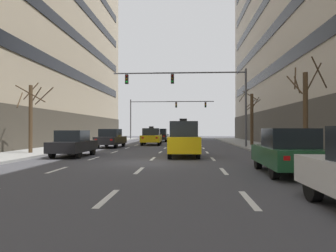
# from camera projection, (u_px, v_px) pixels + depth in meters

# --- Properties ---
(ground_plane) EXTENTS (120.00, 120.00, 0.00)m
(ground_plane) POSITION_uv_depth(u_px,v_px,m) (148.00, 163.00, 15.46)
(ground_plane) COLOR #424247
(sidewalk_right) EXTENTS (3.67, 80.00, 0.14)m
(sidewalk_right) POSITION_uv_depth(u_px,v_px,m) (326.00, 162.00, 14.96)
(sidewalk_right) COLOR gray
(sidewalk_right) RESTS_ON ground
(lane_stripe_l1_s3) EXTENTS (0.16, 2.00, 0.01)m
(lane_stripe_l1_s3) POSITION_uv_depth(u_px,v_px,m) (57.00, 170.00, 12.66)
(lane_stripe_l1_s3) COLOR silver
(lane_stripe_l1_s3) RESTS_ON ground
(lane_stripe_l1_s4) EXTENTS (0.16, 2.00, 0.01)m
(lane_stripe_l1_s4) POSITION_uv_depth(u_px,v_px,m) (94.00, 158.00, 17.65)
(lane_stripe_l1_s4) COLOR silver
(lane_stripe_l1_s4) RESTS_ON ground
(lane_stripe_l1_s5) EXTENTS (0.16, 2.00, 0.01)m
(lane_stripe_l1_s5) POSITION_uv_depth(u_px,v_px,m) (114.00, 152.00, 22.64)
(lane_stripe_l1_s5) COLOR silver
(lane_stripe_l1_s5) RESTS_ON ground
(lane_stripe_l1_s6) EXTENTS (0.16, 2.00, 0.01)m
(lane_stripe_l1_s6) POSITION_uv_depth(u_px,v_px,m) (127.00, 148.00, 27.63)
(lane_stripe_l1_s6) COLOR silver
(lane_stripe_l1_s6) RESTS_ON ground
(lane_stripe_l1_s7) EXTENTS (0.16, 2.00, 0.01)m
(lane_stripe_l1_s7) POSITION_uv_depth(u_px,v_px,m) (137.00, 145.00, 32.62)
(lane_stripe_l1_s7) COLOR silver
(lane_stripe_l1_s7) RESTS_ON ground
(lane_stripe_l1_s8) EXTENTS (0.16, 2.00, 0.01)m
(lane_stripe_l1_s8) POSITION_uv_depth(u_px,v_px,m) (143.00, 143.00, 37.61)
(lane_stripe_l1_s8) COLOR silver
(lane_stripe_l1_s8) RESTS_ON ground
(lane_stripe_l1_s9) EXTENTS (0.16, 2.00, 0.01)m
(lane_stripe_l1_s9) POSITION_uv_depth(u_px,v_px,m) (148.00, 141.00, 42.60)
(lane_stripe_l1_s9) COLOR silver
(lane_stripe_l1_s9) RESTS_ON ground
(lane_stripe_l1_s10) EXTENTS (0.16, 2.00, 0.01)m
(lane_stripe_l1_s10) POSITION_uv_depth(u_px,v_px,m) (152.00, 140.00, 47.60)
(lane_stripe_l1_s10) COLOR silver
(lane_stripe_l1_s10) RESTS_ON ground
(lane_stripe_l2_s2) EXTENTS (0.16, 2.00, 0.01)m
(lane_stripe_l2_s2) POSITION_uv_depth(u_px,v_px,m) (107.00, 198.00, 7.47)
(lane_stripe_l2_s2) COLOR silver
(lane_stripe_l2_s2) RESTS_ON ground
(lane_stripe_l2_s3) EXTENTS (0.16, 2.00, 0.01)m
(lane_stripe_l2_s3) POSITION_uv_depth(u_px,v_px,m) (139.00, 170.00, 12.46)
(lane_stripe_l2_s3) COLOR silver
(lane_stripe_l2_s3) RESTS_ON ground
(lane_stripe_l2_s4) EXTENTS (0.16, 2.00, 0.01)m
(lane_stripe_l2_s4) POSITION_uv_depth(u_px,v_px,m) (153.00, 159.00, 17.45)
(lane_stripe_l2_s4) COLOR silver
(lane_stripe_l2_s4) RESTS_ON ground
(lane_stripe_l2_s5) EXTENTS (0.16, 2.00, 0.01)m
(lane_stripe_l2_s5) POSITION_uv_depth(u_px,v_px,m) (160.00, 152.00, 22.45)
(lane_stripe_l2_s5) COLOR silver
(lane_stripe_l2_s5) RESTS_ON ground
(lane_stripe_l2_s6) EXTENTS (0.16, 2.00, 0.01)m
(lane_stripe_l2_s6) POSITION_uv_depth(u_px,v_px,m) (165.00, 148.00, 27.44)
(lane_stripe_l2_s6) COLOR silver
(lane_stripe_l2_s6) RESTS_ON ground
(lane_stripe_l2_s7) EXTENTS (0.16, 2.00, 0.01)m
(lane_stripe_l2_s7) POSITION_uv_depth(u_px,v_px,m) (169.00, 145.00, 32.43)
(lane_stripe_l2_s7) COLOR silver
(lane_stripe_l2_s7) RESTS_ON ground
(lane_stripe_l2_s8) EXTENTS (0.16, 2.00, 0.01)m
(lane_stripe_l2_s8) POSITION_uv_depth(u_px,v_px,m) (171.00, 143.00, 37.42)
(lane_stripe_l2_s8) COLOR silver
(lane_stripe_l2_s8) RESTS_ON ground
(lane_stripe_l2_s9) EXTENTS (0.16, 2.00, 0.01)m
(lane_stripe_l2_s9) POSITION_uv_depth(u_px,v_px,m) (173.00, 141.00, 42.41)
(lane_stripe_l2_s9) COLOR silver
(lane_stripe_l2_s9) RESTS_ON ground
(lane_stripe_l2_s10) EXTENTS (0.16, 2.00, 0.01)m
(lane_stripe_l2_s10) POSITION_uv_depth(u_px,v_px,m) (174.00, 140.00, 47.40)
(lane_stripe_l2_s10) COLOR silver
(lane_stripe_l2_s10) RESTS_ON ground
(lane_stripe_l3_s2) EXTENTS (0.16, 2.00, 0.01)m
(lane_stripe_l3_s2) POSITION_uv_depth(u_px,v_px,m) (249.00, 200.00, 7.28)
(lane_stripe_l3_s2) COLOR silver
(lane_stripe_l3_s2) RESTS_ON ground
(lane_stripe_l3_s3) EXTENTS (0.16, 2.00, 0.01)m
(lane_stripe_l3_s3) POSITION_uv_depth(u_px,v_px,m) (224.00, 171.00, 12.27)
(lane_stripe_l3_s3) COLOR silver
(lane_stripe_l3_s3) RESTS_ON ground
(lane_stripe_l3_s4) EXTENTS (0.16, 2.00, 0.01)m
(lane_stripe_l3_s4) POSITION_uv_depth(u_px,v_px,m) (213.00, 159.00, 17.26)
(lane_stripe_l3_s4) COLOR silver
(lane_stripe_l3_s4) RESTS_ON ground
(lane_stripe_l3_s5) EXTENTS (0.16, 2.00, 0.01)m
(lane_stripe_l3_s5) POSITION_uv_depth(u_px,v_px,m) (207.00, 152.00, 22.25)
(lane_stripe_l3_s5) COLOR silver
(lane_stripe_l3_s5) RESTS_ON ground
(lane_stripe_l3_s6) EXTENTS (0.16, 2.00, 0.01)m
(lane_stripe_l3_s6) POSITION_uv_depth(u_px,v_px,m) (203.00, 148.00, 27.24)
(lane_stripe_l3_s6) COLOR silver
(lane_stripe_l3_s6) RESTS_ON ground
(lane_stripe_l3_s7) EXTENTS (0.16, 2.00, 0.01)m
(lane_stripe_l3_s7) POSITION_uv_depth(u_px,v_px,m) (201.00, 145.00, 32.23)
(lane_stripe_l3_s7) COLOR silver
(lane_stripe_l3_s7) RESTS_ON ground
(lane_stripe_l3_s8) EXTENTS (0.16, 2.00, 0.01)m
(lane_stripe_l3_s8) POSITION_uv_depth(u_px,v_px,m) (199.00, 143.00, 37.22)
(lane_stripe_l3_s8) COLOR silver
(lane_stripe_l3_s8) RESTS_ON ground
(lane_stripe_l3_s9) EXTENTS (0.16, 2.00, 0.01)m
(lane_stripe_l3_s9) POSITION_uv_depth(u_px,v_px,m) (198.00, 141.00, 42.21)
(lane_stripe_l3_s9) COLOR silver
(lane_stripe_l3_s9) RESTS_ON ground
(lane_stripe_l3_s10) EXTENTS (0.16, 2.00, 0.01)m
(lane_stripe_l3_s10) POSITION_uv_depth(u_px,v_px,m) (196.00, 140.00, 47.20)
(lane_stripe_l3_s10) COLOR silver
(lane_stripe_l3_s10) RESTS_ON ground
(taxi_driving_0) EXTENTS (1.96, 4.37, 2.26)m
(taxi_driving_0) POSITION_uv_depth(u_px,v_px,m) (183.00, 139.00, 18.72)
(taxi_driving_0) COLOR black
(taxi_driving_0) RESTS_ON ground
(car_driving_1) EXTENTS (1.79, 4.19, 1.56)m
(car_driving_1) POSITION_uv_depth(u_px,v_px,m) (73.00, 144.00, 18.91)
(car_driving_1) COLOR black
(car_driving_1) RESTS_ON ground
(taxi_driving_2) EXTENTS (2.08, 4.69, 1.93)m
(taxi_driving_2) POSITION_uv_depth(u_px,v_px,m) (151.00, 137.00, 32.79)
(taxi_driving_2) COLOR black
(taxi_driving_2) RESTS_ON ground
(car_driving_3) EXTENTS (1.95, 4.57, 1.71)m
(car_driving_3) POSITION_uv_depth(u_px,v_px,m) (160.00, 135.00, 41.00)
(car_driving_3) COLOR black
(car_driving_3) RESTS_ON ground
(car_driving_4) EXTENTS (2.01, 4.48, 1.66)m
(car_driving_4) POSITION_uv_depth(u_px,v_px,m) (111.00, 138.00, 28.10)
(car_driving_4) COLOR black
(car_driving_4) RESTS_ON ground
(car_driving_5) EXTENTS (1.89, 4.36, 1.62)m
(car_driving_5) POSITION_uv_depth(u_px,v_px,m) (186.00, 135.00, 44.11)
(car_driving_5) COLOR black
(car_driving_5) RESTS_ON ground
(car_parked_1) EXTENTS (1.97, 4.47, 1.66)m
(car_parked_1) POSITION_uv_depth(u_px,v_px,m) (288.00, 152.00, 11.49)
(car_parked_1) COLOR black
(car_parked_1) RESTS_ON ground
(traffic_signal_0) EXTENTS (11.70, 0.35, 6.76)m
(traffic_signal_0) POSITION_uv_depth(u_px,v_px,m) (198.00, 89.00, 27.74)
(traffic_signal_0) COLOR #4C4C51
(traffic_signal_0) RESTS_ON sidewalk_right
(traffic_signal_1) EXTENTS (13.19, 0.34, 6.20)m
(traffic_signal_1) POSITION_uv_depth(u_px,v_px,m) (161.00, 109.00, 49.79)
(traffic_signal_1) COLOR #4C4C51
(traffic_signal_1) RESTS_ON sidewalk_left
(street_tree_0) EXTENTS (1.92, 1.80, 5.07)m
(street_tree_0) POSITION_uv_depth(u_px,v_px,m) (305.00, 111.00, 16.53)
(street_tree_0) COLOR #4C3823
(street_tree_0) RESTS_ON sidewalk_right
(street_tree_1) EXTENTS (2.18, 2.18, 5.52)m
(street_tree_1) POSITION_uv_depth(u_px,v_px,m) (252.00, 118.00, 30.23)
(street_tree_1) COLOR #4C3823
(street_tree_1) RESTS_ON sidewalk_right
(street_tree_2) EXTENTS (2.19, 2.54, 4.56)m
(street_tree_2) POSITION_uv_depth(u_px,v_px,m) (31.00, 115.00, 20.20)
(street_tree_2) COLOR #4C3823
(street_tree_2) RESTS_ON sidewalk_left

